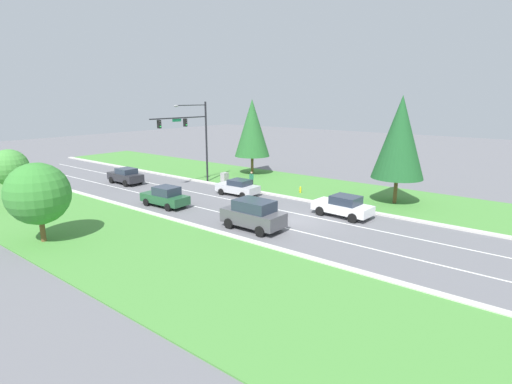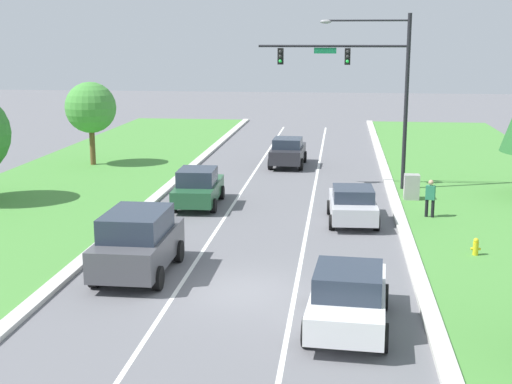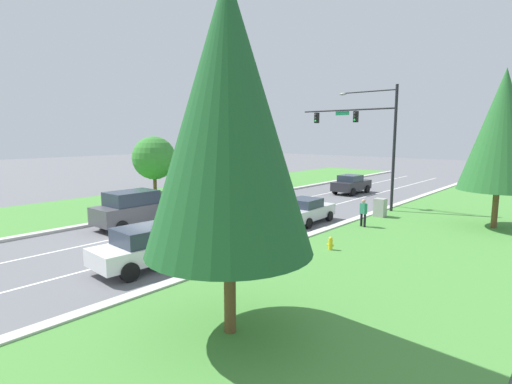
{
  "view_description": "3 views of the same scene",
  "coord_description": "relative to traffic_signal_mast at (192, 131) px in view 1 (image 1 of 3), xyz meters",
  "views": [
    {
      "loc": [
        -24.47,
        -15.85,
        9.14
      ],
      "look_at": [
        0.52,
        3.99,
        1.56
      ],
      "focal_mm": 28.0,
      "sensor_mm": 36.0,
      "label": 1
    },
    {
      "loc": [
        3.04,
        -20.45,
        7.58
      ],
      "look_at": [
        -0.28,
        7.41,
        1.47
      ],
      "focal_mm": 50.0,
      "sensor_mm": 36.0,
      "label": 2
    },
    {
      "loc": [
        16.93,
        -11.55,
        5.39
      ],
      "look_at": [
        0.25,
        7.88,
        1.68
      ],
      "focal_mm": 28.0,
      "sensor_mm": 36.0,
      "label": 3
    }
  ],
  "objects": [
    {
      "name": "conifer_far_right_tree",
      "position": [
        5.53,
        -19.7,
        0.09
      ],
      "size": [
        4.4,
        4.4,
        9.36
      ],
      "color": "brown",
      "rests_on": "ground_plane"
    },
    {
      "name": "white_sedan",
      "position": [
        -0.87,
        -17.89,
        -4.87
      ],
      "size": [
        2.34,
        4.74,
        1.7
      ],
      "rotation": [
        0.0,
        0.0,
        -0.06
      ],
      "color": "white",
      "rests_on": "ground_plane"
    },
    {
      "name": "grass_verge_left",
      "position": [
        -15.13,
        -15.42,
        -5.7
      ],
      "size": [
        10.0,
        90.0,
        0.08
      ],
      "color": "#4C8E3D",
      "rests_on": "ground_plane"
    },
    {
      "name": "curb_strip_right",
      "position": [
        1.42,
        -15.42,
        -5.67
      ],
      "size": [
        0.5,
        90.0,
        0.15
      ],
      "color": "beige",
      "rests_on": "ground_plane"
    },
    {
      "name": "utility_cabinet",
      "position": [
        2.22,
        -2.39,
        -5.11
      ],
      "size": [
        0.7,
        0.6,
        1.26
      ],
      "color": "#9E9E99",
      "rests_on": "ground_plane"
    },
    {
      "name": "traffic_signal_mast",
      "position": [
        0.0,
        0.0,
        0.0
      ],
      "size": [
        7.43,
        0.41,
        8.72
      ],
      "color": "black",
      "rests_on": "ground_plane"
    },
    {
      "name": "fire_hydrant",
      "position": [
        3.64,
        -11.12,
        -5.4
      ],
      "size": [
        0.34,
        0.2,
        0.7
      ],
      "color": "gold",
      "rests_on": "ground_plane"
    },
    {
      "name": "silver_sedan",
      "position": [
        -0.61,
        -6.76,
        -4.97
      ],
      "size": [
        2.17,
        4.25,
        1.53
      ],
      "rotation": [
        0.0,
        0.0,
        0.05
      ],
      "color": "silver",
      "rests_on": "ground_plane"
    },
    {
      "name": "lane_stripe_inner_left",
      "position": [
        -6.03,
        -15.42,
        -5.74
      ],
      "size": [
        0.14,
        81.0,
        0.01
      ],
      "color": "white",
      "rests_on": "ground_plane"
    },
    {
      "name": "graphite_suv",
      "position": [
        -7.62,
        -14.3,
        -4.64
      ],
      "size": [
        2.26,
        4.56,
        2.13
      ],
      "rotation": [
        0.0,
        0.0,
        -0.0
      ],
      "color": "#4C4C51",
      "rests_on": "ground_plane"
    },
    {
      "name": "conifer_near_right_tree",
      "position": [
        8.49,
        -1.16,
        -0.13
      ],
      "size": [
        4.21,
        4.21,
        8.99
      ],
      "color": "brown",
      "rests_on": "ground_plane"
    },
    {
      "name": "charcoal_sedan",
      "position": [
        -4.28,
        6.18,
        -4.87
      ],
      "size": [
        2.11,
        4.41,
        1.72
      ],
      "rotation": [
        0.0,
        0.0,
        -0.03
      ],
      "color": "#28282D",
      "rests_on": "ground_plane"
    },
    {
      "name": "oak_near_left_tree",
      "position": [
        -15.92,
        4.91,
        -2.26
      ],
      "size": [
        3.01,
        3.01,
        5.01
      ],
      "color": "brown",
      "rests_on": "ground_plane"
    },
    {
      "name": "forest_sedan",
      "position": [
        -7.59,
        -4.57,
        -4.88
      ],
      "size": [
        2.13,
        4.5,
        1.75
      ],
      "rotation": [
        0.0,
        0.0,
        0.04
      ],
      "color": "#235633",
      "rests_on": "ground_plane"
    },
    {
      "name": "oak_far_left_tree",
      "position": [
        -18.15,
        -5.35,
        -2.5
      ],
      "size": [
        3.93,
        3.93,
        5.21
      ],
      "color": "brown",
      "rests_on": "ground_plane"
    },
    {
      "name": "ground_plane",
      "position": [
        -4.23,
        -15.42,
        -5.74
      ],
      "size": [
        160.0,
        160.0,
        0.0
      ],
      "primitive_type": "plane",
      "color": "slate"
    },
    {
      "name": "pedestrian",
      "position": [
        2.67,
        -5.77,
        -4.8
      ],
      "size": [
        0.43,
        0.33,
        1.69
      ],
      "rotation": [
        0.0,
        0.0,
        2.82
      ],
      "color": "black",
      "rests_on": "ground_plane"
    },
    {
      "name": "lane_stripe_inner_right",
      "position": [
        -2.43,
        -15.42,
        -5.74
      ],
      "size": [
        0.14,
        81.0,
        0.01
      ],
      "color": "white",
      "rests_on": "ground_plane"
    },
    {
      "name": "curb_strip_left",
      "position": [
        -9.88,
        -15.42,
        -5.67
      ],
      "size": [
        0.5,
        90.0,
        0.15
      ],
      "color": "beige",
      "rests_on": "ground_plane"
    },
    {
      "name": "grass_verge_right",
      "position": [
        6.67,
        -15.42,
        -5.7
      ],
      "size": [
        10.0,
        90.0,
        0.08
      ],
      "color": "#4C8E3D",
      "rests_on": "ground_plane"
    }
  ]
}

